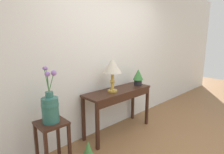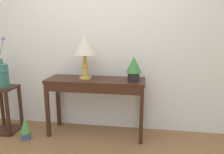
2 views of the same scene
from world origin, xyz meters
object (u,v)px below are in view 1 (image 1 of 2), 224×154
flower_vase_tall (50,106)px  table_lamp (112,67)px  potted_plant_floor (88,150)px  console_table (119,96)px  pedestal_stand_left (53,146)px  potted_plant_on_console (138,76)px

flower_vase_tall → table_lamp: bearing=5.8°
potted_plant_floor → console_table: bearing=17.5°
pedestal_stand_left → potted_plant_floor: pedestal_stand_left is taller
potted_plant_on_console → pedestal_stand_left: potted_plant_on_console is taller
table_lamp → flower_vase_tall: table_lamp is taller
pedestal_stand_left → flower_vase_tall: bearing=-57.0°
pedestal_stand_left → flower_vase_tall: (0.00, -0.00, 0.52)m
table_lamp → pedestal_stand_left: (-1.13, -0.11, -0.86)m
pedestal_stand_left → potted_plant_floor: bearing=-24.7°
potted_plant_on_console → potted_plant_floor: 1.59m
console_table → potted_plant_on_console: (0.49, -0.01, 0.28)m
table_lamp → potted_plant_on_console: size_ratio=1.84×
potted_plant_on_console → flower_vase_tall: 1.77m
table_lamp → flower_vase_tall: (-1.13, -0.11, -0.34)m
console_table → table_lamp: bearing=169.9°
table_lamp → potted_plant_floor: size_ratio=1.85×
potted_plant_on_console → potted_plant_floor: bearing=-168.9°
flower_vase_tall → potted_plant_floor: size_ratio=2.26×
console_table → table_lamp: (-0.14, 0.02, 0.52)m
console_table → potted_plant_floor: size_ratio=4.24×
potted_plant_on_console → table_lamp: bearing=177.1°
potted_plant_on_console → potted_plant_floor: (-1.36, -0.27, -0.77)m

